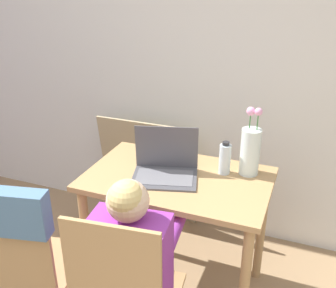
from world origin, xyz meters
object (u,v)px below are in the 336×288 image
Objects in this scene: flower_vase at (250,149)px; person_seated at (134,253)px; laptop at (165,165)px; chair_spare at (19,245)px; water_bottle at (225,159)px.

person_seated is at bearing -117.07° from flower_vase.
person_seated is 0.54m from laptop.
chair_spare is 0.80m from laptop.
water_bottle is (0.73, 0.78, 0.20)m from chair_spare.
flower_vase is at bearing -148.29° from chair_spare.
person_seated is 2.75× the size of flower_vase.
laptop is 2.14× the size of water_bottle.
person_seated reaches higher than laptop.
person_seated is 0.81m from flower_vase.
flower_vase reaches higher than laptop.
chair_spare is 2.43× the size of laptop.
person_seated is 5.57× the size of water_bottle.
person_seated is at bearing -109.64° from water_bottle.
chair_spare is at bearing -135.77° from flower_vase.
chair_spare is at bearing 9.31° from person_seated.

